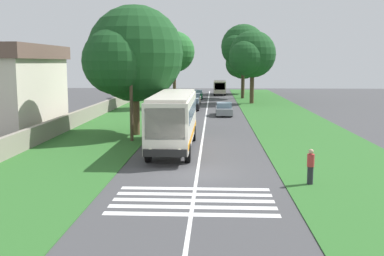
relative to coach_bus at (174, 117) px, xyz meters
name	(u,v)px	position (x,y,z in m)	size (l,w,h in m)	color
ground	(197,175)	(-6.91, -1.80, -2.15)	(160.00, 160.00, 0.00)	#424244
grass_verge_left	(107,131)	(8.09, 6.40, -2.13)	(120.00, 8.00, 0.04)	#2D6628
grass_verge_right	(302,132)	(8.09, -10.00, -2.13)	(120.00, 8.00, 0.04)	#2D6628
centre_line	(204,131)	(8.09, -1.80, -2.14)	(110.00, 0.16, 0.01)	silver
coach_bus	(174,117)	(0.00, 0.00, 0.00)	(11.16, 2.62, 3.73)	silver
zebra_crossing	(193,200)	(-11.33, -1.80, -2.14)	(4.05, 6.80, 0.01)	silver
trailing_car_0	(224,109)	(19.93, -3.77, -1.48)	(4.30, 1.78, 1.43)	gray
trailing_car_1	(192,104)	(25.73, 0.00, -1.48)	(4.30, 1.78, 1.43)	black
trailing_car_2	(194,99)	(34.57, 0.12, -1.48)	(4.30, 1.78, 1.43)	#B7A893
trailing_car_3	(197,95)	(43.05, 0.04, -1.48)	(4.30, 1.78, 1.43)	#145933
trailing_minibus_0	(220,86)	(51.87, -3.66, -0.60)	(6.00, 2.14, 2.53)	#BFB299
roadside_tree_left_0	(173,53)	(46.76, 4.16, 5.17)	(8.06, 6.77, 10.86)	#4C3826
roadside_tree_left_1	(161,65)	(26.88, 3.84, 3.31)	(5.85, 4.75, 7.93)	brown
roadside_tree_left_2	(132,56)	(5.97, 3.73, 4.07)	(9.01, 7.49, 10.13)	brown
roadside_tree_right_0	(242,63)	(54.92, -7.81, 3.57)	(7.92, 6.50, 9.06)	brown
roadside_tree_right_1	(251,55)	(34.66, -7.75, 4.57)	(7.72, 6.58, 10.11)	#4C3826
roadside_tree_right_2	(242,48)	(43.92, -7.04, 5.90)	(8.47, 7.00, 11.71)	#3D2D1E
utility_pole	(131,84)	(2.98, 3.35, 2.09)	(0.24, 1.40, 8.11)	#473828
roadside_wall	(84,116)	(13.09, 9.80, -1.44)	(70.00, 0.40, 1.32)	gray
roadside_building	(1,88)	(7.54, 15.14, 1.51)	(11.84, 8.30, 7.19)	beige
pedestrian	(311,166)	(-8.59, -7.21, -1.24)	(0.34, 0.34, 1.69)	#26262D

